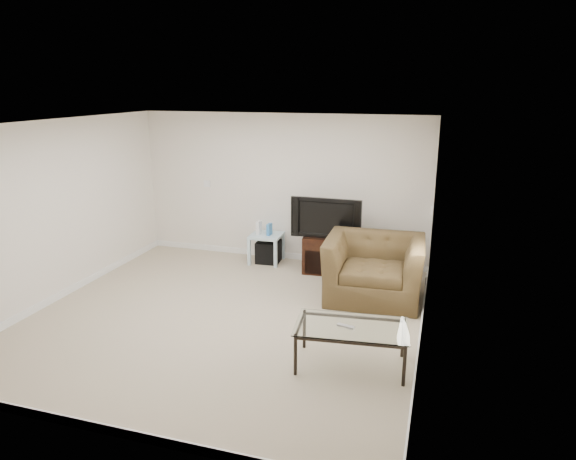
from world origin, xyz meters
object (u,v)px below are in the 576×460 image
(tv_stand, at_px, (327,254))
(recliner, at_px, (374,258))
(coffee_table, at_px, (351,346))
(subwoofer, at_px, (269,252))
(side_table, at_px, (266,248))
(television, at_px, (327,217))

(tv_stand, bearing_deg, recliner, -47.76)
(recliner, distance_m, coffee_table, 1.97)
(coffee_table, bearing_deg, recliner, 90.81)
(subwoofer, relative_size, recliner, 0.28)
(recliner, relative_size, coffee_table, 1.13)
(tv_stand, xyz_separation_m, subwoofer, (-1.06, 0.17, -0.13))
(side_table, height_order, subwoofer, side_table)
(tv_stand, xyz_separation_m, recliner, (0.87, -0.85, 0.29))
(side_table, bearing_deg, recliner, -26.99)
(recliner, height_order, coffee_table, recliner)
(side_table, bearing_deg, tv_stand, -7.94)
(television, bearing_deg, subwoofer, 169.43)
(television, xyz_separation_m, subwoofer, (-1.06, 0.20, -0.75))
(coffee_table, bearing_deg, tv_stand, 107.92)
(tv_stand, relative_size, coffee_table, 0.61)
(tv_stand, bearing_deg, television, -90.00)
(side_table, relative_size, subwoofer, 1.34)
(tv_stand, relative_size, recliner, 0.54)
(side_table, distance_m, recliner, 2.23)
(television, relative_size, subwoofer, 2.72)
(subwoofer, height_order, recliner, recliner)
(side_table, height_order, coffee_table, side_table)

